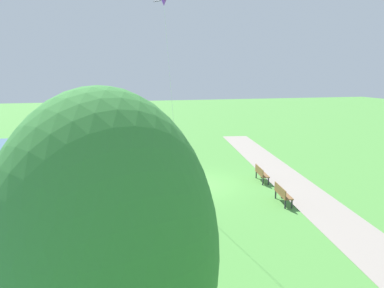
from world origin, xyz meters
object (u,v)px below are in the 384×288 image
Objects in this scene: person_kite_flyer at (178,173)px; park_bench_far_walkway at (282,193)px; tree_lakeside_far at (107,262)px; park_bench_near_walkway at (261,173)px; flying_kite at (168,0)px.

park_bench_far_walkway is at bearing 149.15° from person_kite_flyer.
park_bench_far_walkway is at bearing -127.01° from tree_lakeside_far.
park_bench_near_walkway is 1.00× the size of park_bench_far_walkway.
flying_kite is 1.26× the size of tree_lakeside_far.
tree_lakeside_far is at bearing 76.36° from flying_kite.
park_bench_near_walkway is (-5.08, -0.72, -0.54)m from person_kite_flyer.
flying_kite reaches higher than park_bench_far_walkway.
flying_kite reaches higher than person_kite_flyer.
park_bench_far_walkway is (-4.60, 2.75, -0.54)m from person_kite_flyer.
park_bench_far_walkway is at bearing 82.14° from park_bench_near_walkway.
park_bench_near_walkway is at bearing -97.86° from park_bench_far_walkway.
flying_kite is at bearing -103.64° from tree_lakeside_far.
person_kite_flyer is at bearing -109.04° from flying_kite.
person_kite_flyer is 5.38m from park_bench_far_walkway.
flying_kite is 11.00m from park_bench_near_walkway.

